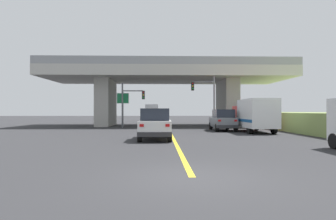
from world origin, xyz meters
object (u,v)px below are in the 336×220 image
(suv_crossing, at_px, (223,120))
(sedan_oncoming, at_px, (157,117))
(semi_truck_distant, at_px, (152,113))
(highway_sign, at_px, (123,102))
(suv_lead, at_px, (155,124))
(traffic_signal_farside, at_px, (130,100))
(box_truck, at_px, (254,115))
(traffic_signal_nearside, at_px, (207,95))

(suv_crossing, xyz_separation_m, sedan_oncoming, (-6.36, 15.12, 0.00))
(sedan_oncoming, height_order, semi_truck_distant, semi_truck_distant)
(suv_crossing, distance_m, highway_sign, 12.58)
(suv_lead, bearing_deg, semi_truck_distant, 91.86)
(suv_lead, bearing_deg, traffic_signal_farside, 102.29)
(box_truck, bearing_deg, sedan_oncoming, 117.03)
(sedan_oncoming, xyz_separation_m, traffic_signal_farside, (-3.00, -9.56, 2.08))
(sedan_oncoming, xyz_separation_m, highway_sign, (-4.01, -8.27, 1.98))
(box_truck, xyz_separation_m, traffic_signal_nearside, (-3.12, 6.88, 2.13))
(semi_truck_distant, bearing_deg, traffic_signal_nearside, -72.88)
(sedan_oncoming, bearing_deg, traffic_signal_nearside, -61.26)
(traffic_signal_nearside, height_order, semi_truck_distant, traffic_signal_nearside)
(semi_truck_distant, bearing_deg, suv_crossing, -74.40)
(traffic_signal_farside, xyz_separation_m, semi_truck_distant, (1.92, 21.05, -1.48))
(suv_lead, relative_size, semi_truck_distant, 0.66)
(suv_crossing, bearing_deg, suv_lead, -125.48)
(suv_crossing, distance_m, box_truck, 3.16)
(suv_crossing, height_order, box_truck, box_truck)
(suv_lead, bearing_deg, traffic_signal_nearside, 67.48)
(suv_lead, bearing_deg, highway_sign, 104.85)
(suv_lead, height_order, semi_truck_distant, semi_truck_distant)
(traffic_signal_farside, bearing_deg, traffic_signal_nearside, -4.53)
(traffic_signal_nearside, relative_size, highway_sign, 1.40)
(traffic_signal_nearside, bearing_deg, sedan_oncoming, 118.74)
(highway_sign, bearing_deg, traffic_signal_nearside, -11.61)
(suv_lead, xyz_separation_m, highway_sign, (-4.07, 15.37, 1.98))
(sedan_oncoming, bearing_deg, semi_truck_distant, 95.34)
(sedan_oncoming, relative_size, traffic_signal_farside, 0.91)
(traffic_signal_nearside, bearing_deg, box_truck, -65.62)
(suv_lead, distance_m, semi_truck_distant, 35.15)
(sedan_oncoming, distance_m, traffic_signal_nearside, 11.98)
(sedan_oncoming, bearing_deg, suv_crossing, -67.20)
(suv_lead, xyz_separation_m, suv_crossing, (6.29, 8.52, -0.00))
(highway_sign, bearing_deg, suv_lead, -75.15)
(suv_lead, xyz_separation_m, traffic_signal_nearside, (5.55, 13.39, 2.65))
(sedan_oncoming, xyz_separation_m, traffic_signal_nearside, (5.62, -10.25, 2.65))
(suv_crossing, relative_size, sedan_oncoming, 1.00)
(suv_crossing, bearing_deg, highway_sign, 147.49)
(suv_lead, xyz_separation_m, sedan_oncoming, (-0.07, 23.64, 0.00))
(box_truck, bearing_deg, traffic_signal_farside, 147.20)
(suv_crossing, distance_m, semi_truck_distant, 27.63)
(suv_lead, distance_m, traffic_signal_nearside, 14.74)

